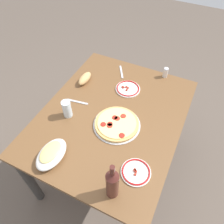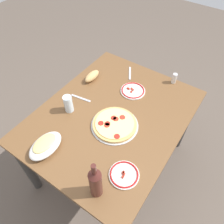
{
  "view_description": "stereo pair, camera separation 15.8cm",
  "coord_description": "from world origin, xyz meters",
  "px_view_note": "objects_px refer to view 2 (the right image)",
  "views": [
    {
      "loc": [
        0.93,
        0.45,
        1.97
      ],
      "look_at": [
        0.0,
        0.0,
        0.78
      ],
      "focal_mm": 35.2,
      "sensor_mm": 36.0,
      "label": 1
    },
    {
      "loc": [
        0.85,
        0.58,
        1.97
      ],
      "look_at": [
        0.0,
        0.0,
        0.78
      ],
      "focal_mm": 35.2,
      "sensor_mm": 36.0,
      "label": 2
    }
  ],
  "objects_px": {
    "pepperoni_pizza": "(115,124)",
    "side_plate_near": "(132,90)",
    "dining_table": "(112,124)",
    "water_glass": "(68,104)",
    "side_plate_far": "(124,175)",
    "baked_pasta_dish": "(45,145)",
    "wine_bottle": "(96,182)",
    "spice_shaker": "(174,78)",
    "bread_loaf": "(92,76)"
  },
  "relations": [
    {
      "from": "wine_bottle",
      "to": "bread_loaf",
      "type": "relative_size",
      "value": 1.86
    },
    {
      "from": "spice_shaker",
      "to": "wine_bottle",
      "type": "bearing_deg",
      "value": 1.33
    },
    {
      "from": "water_glass",
      "to": "bread_loaf",
      "type": "relative_size",
      "value": 0.82
    },
    {
      "from": "baked_pasta_dish",
      "to": "side_plate_far",
      "type": "height_order",
      "value": "baked_pasta_dish"
    },
    {
      "from": "bread_loaf",
      "to": "spice_shaker",
      "type": "xyz_separation_m",
      "value": [
        -0.35,
        0.58,
        0.01
      ]
    },
    {
      "from": "side_plate_near",
      "to": "spice_shaker",
      "type": "height_order",
      "value": "spice_shaker"
    },
    {
      "from": "pepperoni_pizza",
      "to": "side_plate_near",
      "type": "relative_size",
      "value": 1.68
    },
    {
      "from": "side_plate_near",
      "to": "dining_table",
      "type": "bearing_deg",
      "value": 0.98
    },
    {
      "from": "dining_table",
      "to": "side_plate_far",
      "type": "bearing_deg",
      "value": 43.05
    },
    {
      "from": "dining_table",
      "to": "spice_shaker",
      "type": "bearing_deg",
      "value": 159.07
    },
    {
      "from": "side_plate_far",
      "to": "baked_pasta_dish",
      "type": "bearing_deg",
      "value": -75.87
    },
    {
      "from": "side_plate_far",
      "to": "bread_loaf",
      "type": "bearing_deg",
      "value": -130.1
    },
    {
      "from": "side_plate_far",
      "to": "spice_shaker",
      "type": "bearing_deg",
      "value": -173.8
    },
    {
      "from": "dining_table",
      "to": "spice_shaker",
      "type": "xyz_separation_m",
      "value": [
        -0.58,
        0.22,
        0.16
      ]
    },
    {
      "from": "wine_bottle",
      "to": "water_glass",
      "type": "distance_m",
      "value": 0.65
    },
    {
      "from": "pepperoni_pizza",
      "to": "spice_shaker",
      "type": "distance_m",
      "value": 0.67
    },
    {
      "from": "pepperoni_pizza",
      "to": "water_glass",
      "type": "distance_m",
      "value": 0.37
    },
    {
      "from": "side_plate_far",
      "to": "wine_bottle",
      "type": "bearing_deg",
      "value": -24.21
    },
    {
      "from": "side_plate_far",
      "to": "bread_loaf",
      "type": "distance_m",
      "value": 0.9
    },
    {
      "from": "baked_pasta_dish",
      "to": "pepperoni_pizza",
      "type": "bearing_deg",
      "value": 147.42
    },
    {
      "from": "pepperoni_pizza",
      "to": "baked_pasta_dish",
      "type": "relative_size",
      "value": 1.39
    },
    {
      "from": "wine_bottle",
      "to": "water_glass",
      "type": "height_order",
      "value": "wine_bottle"
    },
    {
      "from": "dining_table",
      "to": "pepperoni_pizza",
      "type": "relative_size",
      "value": 3.77
    },
    {
      "from": "side_plate_near",
      "to": "side_plate_far",
      "type": "relative_size",
      "value": 1.09
    },
    {
      "from": "side_plate_near",
      "to": "spice_shaker",
      "type": "distance_m",
      "value": 0.37
    },
    {
      "from": "spice_shaker",
      "to": "water_glass",
      "type": "bearing_deg",
      "value": -35.17
    },
    {
      "from": "baked_pasta_dish",
      "to": "side_plate_near",
      "type": "distance_m",
      "value": 0.79
    },
    {
      "from": "dining_table",
      "to": "water_glass",
      "type": "bearing_deg",
      "value": -63.91
    },
    {
      "from": "side_plate_near",
      "to": "side_plate_far",
      "type": "distance_m",
      "value": 0.72
    },
    {
      "from": "baked_pasta_dish",
      "to": "spice_shaker",
      "type": "xyz_separation_m",
      "value": [
        -1.06,
        0.41,
        0.0
      ]
    },
    {
      "from": "dining_table",
      "to": "spice_shaker",
      "type": "height_order",
      "value": "spice_shaker"
    },
    {
      "from": "dining_table",
      "to": "side_plate_far",
      "type": "height_order",
      "value": "side_plate_far"
    },
    {
      "from": "water_glass",
      "to": "spice_shaker",
      "type": "bearing_deg",
      "value": 144.83
    },
    {
      "from": "side_plate_near",
      "to": "spice_shaker",
      "type": "xyz_separation_m",
      "value": [
        -0.29,
        0.23,
        0.03
      ]
    },
    {
      "from": "side_plate_near",
      "to": "bread_loaf",
      "type": "relative_size",
      "value": 1.19
    },
    {
      "from": "side_plate_far",
      "to": "pepperoni_pizza",
      "type": "bearing_deg",
      "value": -137.45
    },
    {
      "from": "pepperoni_pizza",
      "to": "side_plate_far",
      "type": "bearing_deg",
      "value": 42.55
    },
    {
      "from": "pepperoni_pizza",
      "to": "water_glass",
      "type": "relative_size",
      "value": 2.46
    },
    {
      "from": "water_glass",
      "to": "side_plate_far",
      "type": "height_order",
      "value": "water_glass"
    },
    {
      "from": "dining_table",
      "to": "side_plate_near",
      "type": "relative_size",
      "value": 6.34
    },
    {
      "from": "side_plate_far",
      "to": "spice_shaker",
      "type": "distance_m",
      "value": 0.93
    },
    {
      "from": "dining_table",
      "to": "water_glass",
      "type": "distance_m",
      "value": 0.37
    },
    {
      "from": "bread_loaf",
      "to": "water_glass",
      "type": "bearing_deg",
      "value": 11.52
    },
    {
      "from": "side_plate_far",
      "to": "spice_shaker",
      "type": "relative_size",
      "value": 2.09
    },
    {
      "from": "pepperoni_pizza",
      "to": "baked_pasta_dish",
      "type": "distance_m",
      "value": 0.48
    },
    {
      "from": "wine_bottle",
      "to": "water_glass",
      "type": "xyz_separation_m",
      "value": [
        -0.37,
        -0.53,
        -0.06
      ]
    },
    {
      "from": "dining_table",
      "to": "pepperoni_pizza",
      "type": "height_order",
      "value": "pepperoni_pizza"
    },
    {
      "from": "pepperoni_pizza",
      "to": "spice_shaker",
      "type": "bearing_deg",
      "value": 166.95
    },
    {
      "from": "water_glass",
      "to": "side_plate_far",
      "type": "relative_size",
      "value": 0.75
    },
    {
      "from": "water_glass",
      "to": "side_plate_near",
      "type": "height_order",
      "value": "water_glass"
    }
  ]
}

